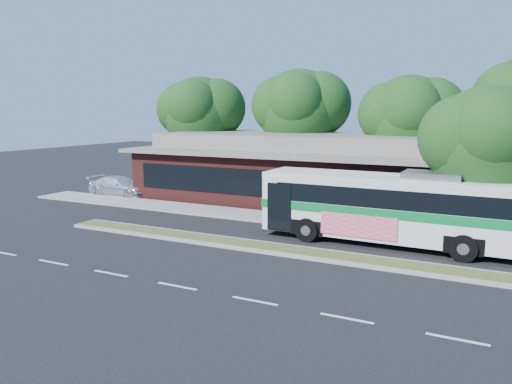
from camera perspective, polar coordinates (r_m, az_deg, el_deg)
ground at (r=20.55m, az=6.24°, el=-7.69°), size 120.00×120.00×0.00m
median_strip at (r=21.07m, az=6.82°, el=-7.06°), size 26.00×1.10×0.15m
sidewalk at (r=26.43m, az=11.14°, el=-3.84°), size 44.00×2.60×0.12m
parking_lot at (r=38.22m, az=-14.18°, el=0.00°), size 14.00×12.00×0.01m
plaza_building at (r=32.39m, az=14.42°, el=2.16°), size 33.20×11.20×4.45m
tree_bg_a at (r=39.82m, az=-5.83°, el=9.07°), size 6.47×5.80×8.63m
tree_bg_b at (r=37.09m, az=5.67°, el=9.49°), size 6.69×6.00×9.00m
tree_bg_c at (r=34.01m, az=17.78°, el=8.19°), size 6.24×5.60×8.26m
transit_bus at (r=23.00m, az=15.81°, el=-1.31°), size 12.15×2.99×3.39m
sedan at (r=36.63m, az=-15.30°, el=0.64°), size 4.78×2.01×1.38m
sidewalk_tree at (r=23.91m, az=25.73°, el=5.23°), size 5.60×5.02×7.06m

